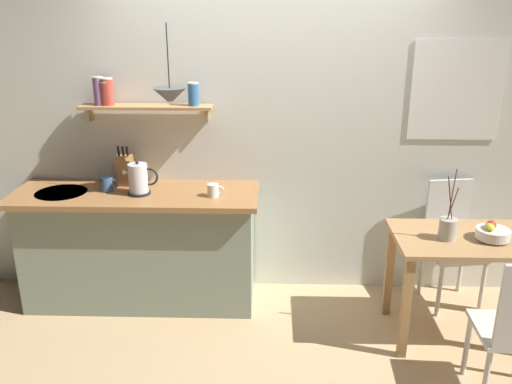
{
  "coord_description": "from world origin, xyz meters",
  "views": [
    {
      "loc": [
        0.01,
        -3.4,
        2.24
      ],
      "look_at": [
        -0.1,
        0.25,
        0.95
      ],
      "focal_mm": 37.38,
      "sensor_mm": 36.0,
      "label": 1
    }
  ],
  "objects": [
    {
      "name": "ground_plane",
      "position": [
        0.0,
        0.0,
        0.0
      ],
      "size": [
        14.0,
        14.0,
        0.0
      ],
      "primitive_type": "plane",
      "color": "tan"
    },
    {
      "name": "back_wall",
      "position": [
        0.21,
        0.65,
        1.35
      ],
      "size": [
        6.8,
        0.11,
        2.7
      ],
      "color": "silver",
      "rests_on": "ground_plane"
    },
    {
      "name": "kitchen_counter",
      "position": [
        -1.0,
        0.32,
        0.47
      ],
      "size": [
        1.83,
        0.63,
        0.92
      ],
      "color": "gray",
      "rests_on": "ground_plane"
    },
    {
      "name": "wall_shelf",
      "position": [
        -1.01,
        0.49,
        1.58
      ],
      "size": [
        0.98,
        0.2,
        0.34
      ],
      "color": "tan"
    },
    {
      "name": "dining_table",
      "position": [
        1.37,
        -0.09,
        0.63
      ],
      "size": [
        1.05,
        0.63,
        0.76
      ],
      "color": "tan",
      "rests_on": "ground_plane"
    },
    {
      "name": "dining_chair_far",
      "position": [
        1.41,
        0.42,
        0.53
      ],
      "size": [
        0.45,
        0.45,
        0.97
      ],
      "color": "silver",
      "rests_on": "ground_plane"
    },
    {
      "name": "fruit_bowl",
      "position": [
        1.48,
        -0.13,
        0.82
      ],
      "size": [
        0.22,
        0.22,
        0.13
      ],
      "color": "silver",
      "rests_on": "dining_table"
    },
    {
      "name": "twig_vase",
      "position": [
        1.18,
        -0.13,
        0.84
      ],
      "size": [
        0.12,
        0.12,
        0.49
      ],
      "color": "#B7B2A8",
      "rests_on": "dining_table"
    },
    {
      "name": "electric_kettle",
      "position": [
        -0.96,
        0.26,
        1.04
      ],
      "size": [
        0.26,
        0.16,
        0.25
      ],
      "color": "black",
      "rests_on": "kitchen_counter"
    },
    {
      "name": "knife_block",
      "position": [
        -1.11,
        0.46,
        1.05
      ],
      "size": [
        0.12,
        0.18,
        0.32
      ],
      "color": "#9E6B3D",
      "rests_on": "kitchen_counter"
    },
    {
      "name": "coffee_mug_by_sink",
      "position": [
        -1.21,
        0.32,
        0.98
      ],
      "size": [
        0.14,
        0.09,
        0.11
      ],
      "color": "#3D5B89",
      "rests_on": "kitchen_counter"
    },
    {
      "name": "coffee_mug_spare",
      "position": [
        -0.41,
        0.22,
        0.97
      ],
      "size": [
        0.12,
        0.08,
        0.09
      ],
      "color": "white",
      "rests_on": "kitchen_counter"
    },
    {
      "name": "pendant_lamp",
      "position": [
        -0.69,
        0.21,
        1.65
      ],
      "size": [
        0.23,
        0.23,
        0.53
      ],
      "color": "black"
    }
  ]
}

